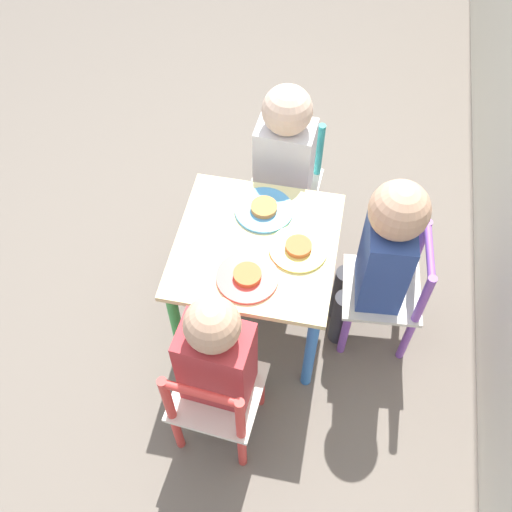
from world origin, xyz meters
TOP-DOWN VIEW (x-y plane):
  - ground_plane at (0.00, 0.00)m, footprint 6.00×6.00m
  - kids_table at (0.00, 0.00)m, footprint 0.51×0.51m
  - chair_red at (0.45, -0.04)m, footprint 0.28×0.28m
  - chair_purple at (-0.04, 0.45)m, footprint 0.28×0.28m
  - chair_teal at (-0.45, 0.03)m, footprint 0.27×0.27m
  - child_right at (0.39, -0.03)m, footprint 0.22×0.21m
  - child_back at (-0.03, 0.39)m, footprint 0.21×0.23m
  - child_left at (-0.39, 0.02)m, footprint 0.22×0.21m
  - plate_right at (0.13, 0.00)m, footprint 0.19×0.19m
  - plate_back at (0.00, 0.13)m, footprint 0.18×0.18m
  - plate_left at (-0.13, 0.00)m, footprint 0.19×0.19m

SIDE VIEW (x-z plane):
  - ground_plane at x=0.00m, z-range 0.00..0.00m
  - chair_red at x=0.45m, z-range -0.01..0.50m
  - chair_purple at x=-0.04m, z-range -0.01..0.50m
  - chair_teal at x=-0.45m, z-range -0.01..0.50m
  - kids_table at x=0.00m, z-range 0.15..0.61m
  - child_right at x=0.39m, z-range 0.06..0.78m
  - child_left at x=-0.39m, z-range 0.08..0.82m
  - child_back at x=-0.03m, z-range 0.08..0.84m
  - plate_back at x=0.00m, z-range 0.45..0.48m
  - plate_right at x=0.13m, z-range 0.45..0.48m
  - plate_left at x=-0.13m, z-range 0.45..0.48m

